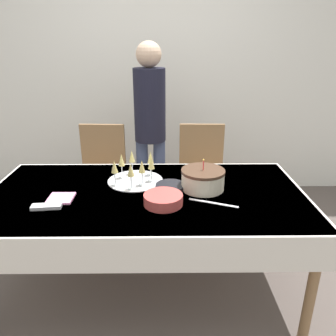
{
  "coord_description": "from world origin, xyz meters",
  "views": [
    {
      "loc": [
        0.12,
        -1.89,
        1.65
      ],
      "look_at": [
        0.14,
        0.12,
        0.87
      ],
      "focal_mm": 35.0,
      "sensor_mm": 36.0,
      "label": 1
    }
  ],
  "objects_px": {
    "dining_chair_far_left": "(102,174)",
    "champagne_tray": "(135,171)",
    "birthday_cake": "(203,179)",
    "dining_chair_far_right": "(201,174)",
    "plate_stack_main": "(163,199)",
    "plate_stack_dessert": "(170,186)",
    "person_standing": "(150,119)"
  },
  "relations": [
    {
      "from": "plate_stack_dessert",
      "to": "person_standing",
      "type": "height_order",
      "value": "person_standing"
    },
    {
      "from": "plate_stack_main",
      "to": "champagne_tray",
      "type": "bearing_deg",
      "value": 119.22
    },
    {
      "from": "birthday_cake",
      "to": "champagne_tray",
      "type": "xyz_separation_m",
      "value": [
        -0.45,
        0.13,
        0.01
      ]
    },
    {
      "from": "plate_stack_main",
      "to": "plate_stack_dessert",
      "type": "bearing_deg",
      "value": 78.19
    },
    {
      "from": "birthday_cake",
      "to": "plate_stack_main",
      "type": "height_order",
      "value": "birthday_cake"
    },
    {
      "from": "dining_chair_far_left",
      "to": "birthday_cake",
      "type": "relative_size",
      "value": 3.43
    },
    {
      "from": "dining_chair_far_right",
      "to": "plate_stack_main",
      "type": "distance_m",
      "value": 1.09
    },
    {
      "from": "birthday_cake",
      "to": "dining_chair_far_left",
      "type": "bearing_deg",
      "value": 135.89
    },
    {
      "from": "plate_stack_main",
      "to": "person_standing",
      "type": "height_order",
      "value": "person_standing"
    },
    {
      "from": "dining_chair_far_left",
      "to": "birthday_cake",
      "type": "height_order",
      "value": "dining_chair_far_left"
    },
    {
      "from": "birthday_cake",
      "to": "person_standing",
      "type": "distance_m",
      "value": 1.04
    },
    {
      "from": "dining_chair_far_left",
      "to": "person_standing",
      "type": "height_order",
      "value": "person_standing"
    },
    {
      "from": "birthday_cake",
      "to": "plate_stack_dessert",
      "type": "distance_m",
      "value": 0.22
    },
    {
      "from": "dining_chair_far_left",
      "to": "plate_stack_dessert",
      "type": "xyz_separation_m",
      "value": [
        0.6,
        -0.78,
        0.23
      ]
    },
    {
      "from": "dining_chair_far_left",
      "to": "plate_stack_dessert",
      "type": "relative_size",
      "value": 4.97
    },
    {
      "from": "dining_chair_far_left",
      "to": "champagne_tray",
      "type": "height_order",
      "value": "dining_chair_far_left"
    },
    {
      "from": "plate_stack_dessert",
      "to": "person_standing",
      "type": "distance_m",
      "value": 0.98
    },
    {
      "from": "dining_chair_far_right",
      "to": "plate_stack_dessert",
      "type": "distance_m",
      "value": 0.86
    },
    {
      "from": "champagne_tray",
      "to": "plate_stack_dessert",
      "type": "distance_m",
      "value": 0.28
    },
    {
      "from": "birthday_cake",
      "to": "champagne_tray",
      "type": "distance_m",
      "value": 0.47
    },
    {
      "from": "birthday_cake",
      "to": "champagne_tray",
      "type": "bearing_deg",
      "value": 164.11
    },
    {
      "from": "person_standing",
      "to": "dining_chair_far_right",
      "type": "bearing_deg",
      "value": -19.36
    },
    {
      "from": "plate_stack_main",
      "to": "plate_stack_dessert",
      "type": "xyz_separation_m",
      "value": [
        0.05,
        0.22,
        -0.02
      ]
    },
    {
      "from": "champagne_tray",
      "to": "dining_chair_far_right",
      "type": "bearing_deg",
      "value": 50.98
    },
    {
      "from": "person_standing",
      "to": "plate_stack_dessert",
      "type": "bearing_deg",
      "value": -79.89
    },
    {
      "from": "dining_chair_far_right",
      "to": "champagne_tray",
      "type": "xyz_separation_m",
      "value": [
        -0.53,
        -0.66,
        0.3
      ]
    },
    {
      "from": "birthday_cake",
      "to": "plate_stack_main",
      "type": "xyz_separation_m",
      "value": [
        -0.26,
        -0.22,
        -0.03
      ]
    },
    {
      "from": "dining_chair_far_right",
      "to": "plate_stack_main",
      "type": "relative_size",
      "value": 4.16
    },
    {
      "from": "dining_chair_far_left",
      "to": "champagne_tray",
      "type": "bearing_deg",
      "value": -61.19
    },
    {
      "from": "dining_chair_far_left",
      "to": "champagne_tray",
      "type": "distance_m",
      "value": 0.81
    },
    {
      "from": "plate_stack_main",
      "to": "plate_stack_dessert",
      "type": "relative_size",
      "value": 1.2
    },
    {
      "from": "plate_stack_dessert",
      "to": "dining_chair_far_right",
      "type": "bearing_deg",
      "value": 69.37
    }
  ]
}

